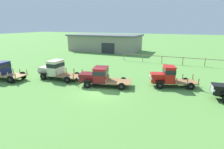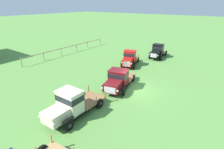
# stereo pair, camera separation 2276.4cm
# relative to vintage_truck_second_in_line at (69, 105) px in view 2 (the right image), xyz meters

# --- Properties ---
(ground_plane) EXTENTS (240.00, 240.00, 0.00)m
(ground_plane) POSITION_rel_vintage_truck_second_in_line_xyz_m (6.90, -1.89, -1.17)
(ground_plane) COLOR #5B9342
(paddock_fence) EXTENTS (17.10, 0.54, 1.32)m
(paddock_fence) POSITION_rel_vintage_truck_second_in_line_xyz_m (12.42, 14.23, -0.22)
(paddock_fence) COLOR #997F60
(paddock_fence) RESTS_ON ground
(vintage_truck_second_in_line) EXTENTS (5.49, 2.32, 2.29)m
(vintage_truck_second_in_line) POSITION_rel_vintage_truck_second_in_line_xyz_m (0.00, 0.00, 0.00)
(vintage_truck_second_in_line) COLOR black
(vintage_truck_second_in_line) RESTS_ON ground
(vintage_truck_midrow_center) EXTENTS (5.84, 3.24, 2.05)m
(vintage_truck_midrow_center) POSITION_rel_vintage_truck_second_in_line_xyz_m (6.13, -0.26, -0.09)
(vintage_truck_midrow_center) COLOR black
(vintage_truck_midrow_center) RESTS_ON ground
(vintage_truck_far_side) EXTENTS (5.09, 3.05, 2.23)m
(vintage_truck_far_side) POSITION_rel_vintage_truck_second_in_line_xyz_m (12.88, 2.33, -0.05)
(vintage_truck_far_side) COLOR black
(vintage_truck_far_side) RESTS_ON ground
(vintage_truck_back_of_row) EXTENTS (5.13, 2.30, 2.20)m
(vintage_truck_back_of_row) POSITION_rel_vintage_truck_second_in_line_xyz_m (18.85, 0.72, -0.05)
(vintage_truck_back_of_row) COLOR black
(vintage_truck_back_of_row) RESTS_ON ground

